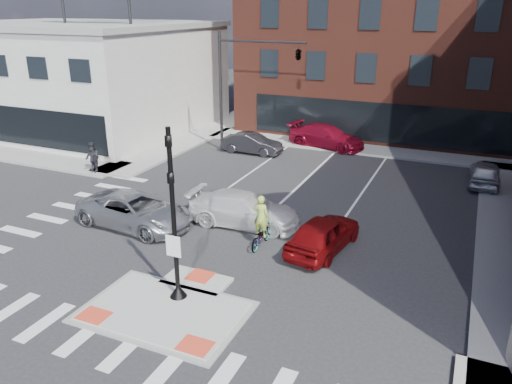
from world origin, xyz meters
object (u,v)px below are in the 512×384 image
at_px(white_pickup, 244,209).
at_px(bg_car_silver, 485,173).
at_px(bg_car_dark, 252,143).
at_px(red_sedan, 323,234).
at_px(cyclist, 261,229).
at_px(pedestrian_b, 93,160).
at_px(silver_suv, 135,211).
at_px(pedestrian_a, 93,157).
at_px(bg_car_red, 326,136).

distance_m(white_pickup, bg_car_silver, 14.55).
bearing_deg(bg_car_silver, bg_car_dark, -1.80).
distance_m(red_sedan, bg_car_silver, 12.96).
distance_m(white_pickup, cyclist, 2.33).
bearing_deg(bg_car_dark, pedestrian_b, 140.01).
relative_size(silver_suv, red_sedan, 1.26).
height_order(bg_car_dark, pedestrian_a, pedestrian_a).
relative_size(red_sedan, pedestrian_a, 2.41).
bearing_deg(bg_car_silver, bg_car_red, -20.85).
distance_m(bg_car_silver, bg_car_red, 11.19).
bearing_deg(bg_car_red, bg_car_silver, -100.01).
relative_size(cyclist, pedestrian_b, 1.50).
bearing_deg(white_pickup, pedestrian_b, 71.15).
bearing_deg(red_sedan, bg_car_silver, -108.89).
bearing_deg(bg_car_red, red_sedan, -152.99).
bearing_deg(bg_car_dark, bg_car_silver, -91.50).
relative_size(red_sedan, white_pickup, 0.84).
bearing_deg(white_pickup, bg_car_silver, -48.02).
bearing_deg(bg_car_silver, white_pickup, 46.28).
xyz_separation_m(white_pickup, bg_car_dark, (-4.58, 10.99, -0.08)).
bearing_deg(bg_car_red, bg_car_dark, 140.62).
relative_size(red_sedan, bg_car_red, 0.80).
height_order(bg_car_dark, cyclist, cyclist).
relative_size(white_pickup, pedestrian_a, 2.86).
bearing_deg(bg_car_dark, red_sedan, -143.63).
distance_m(red_sedan, white_pickup, 4.21).
bearing_deg(pedestrian_a, bg_car_red, 75.59).
bearing_deg(pedestrian_b, pedestrian_a, 0.00).
bearing_deg(white_pickup, cyclist, -141.14).
distance_m(silver_suv, white_pickup, 4.96).
xyz_separation_m(red_sedan, cyclist, (-2.50, -0.71, 0.02)).
relative_size(white_pickup, bg_car_dark, 1.26).
height_order(white_pickup, cyclist, cyclist).
distance_m(silver_suv, bg_car_silver, 19.29).
height_order(silver_suv, bg_car_silver, silver_suv).
bearing_deg(silver_suv, pedestrian_b, 57.95).
bearing_deg(pedestrian_b, bg_car_dark, 28.60).
distance_m(bg_car_red, pedestrian_b, 15.96).
distance_m(cyclist, pedestrian_b, 13.82).
bearing_deg(white_pickup, silver_suv, 111.88).
height_order(silver_suv, pedestrian_b, pedestrian_b).
relative_size(bg_car_dark, bg_car_red, 0.75).
relative_size(silver_suv, bg_car_dark, 1.34).
bearing_deg(red_sedan, silver_suv, 16.52).
distance_m(bg_car_dark, pedestrian_a, 10.52).
bearing_deg(silver_suv, white_pickup, -59.36).
bearing_deg(pedestrian_a, red_sedan, 15.00).
xyz_separation_m(white_pickup, cyclist, (1.59, -1.71, 0.01)).
relative_size(bg_car_dark, cyclist, 1.82).
relative_size(bg_car_red, cyclist, 2.41).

